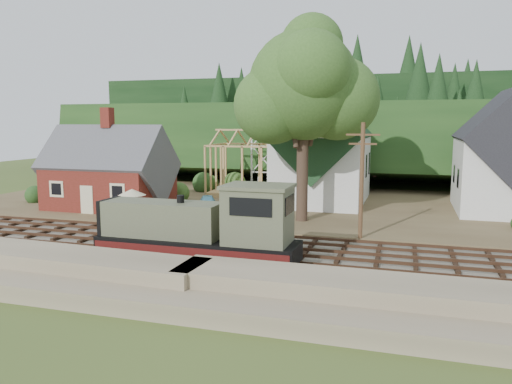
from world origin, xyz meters
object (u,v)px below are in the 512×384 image
(car_blue, at_px, (208,202))
(car_green, at_px, (94,196))
(locomotive, at_px, (204,230))
(patio_set, at_px, (132,193))

(car_blue, relative_size, car_green, 1.00)
(locomotive, relative_size, car_blue, 3.34)
(car_green, relative_size, patio_set, 1.39)
(car_green, xyz_separation_m, patio_set, (8.43, -6.93, 1.51))
(locomotive, relative_size, car_green, 3.36)
(car_blue, bearing_deg, patio_set, -143.22)
(car_green, bearing_deg, patio_set, -112.45)
(car_blue, xyz_separation_m, patio_set, (-3.73, -6.63, 1.49))
(patio_set, bearing_deg, car_green, 140.59)
(locomotive, bearing_deg, car_blue, 111.92)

